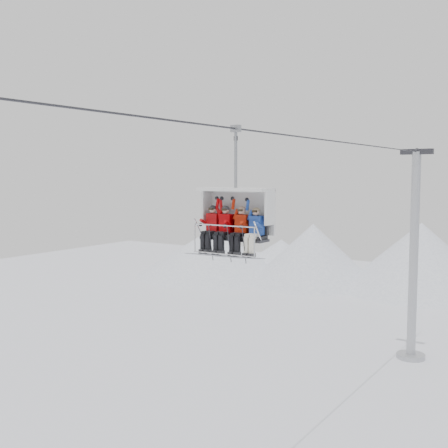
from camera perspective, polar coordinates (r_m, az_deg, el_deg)
The scene contains 7 objects.
lift_tower_right at distance 37.92m, azimuth 18.67°, elevation -4.46°, with size 2.00×1.80×13.48m.
haul_cable at distance 17.10m, azimuth 0.00°, elevation 9.82°, with size 0.06×0.06×50.00m, color #2E2E33.
chairlift_carrier at distance 17.74m, azimuth 1.40°, elevation 1.16°, with size 2.38×1.17×3.98m.
skier_far_left at distance 17.97m, azimuth -1.28°, elevation -0.28°, with size 0.41×1.69×1.63m.
skier_center_left at distance 17.69m, azimuth 0.03°, elevation -0.36°, with size 0.41×1.69×1.63m.
skier_center_right at distance 17.37m, azimuth 1.68°, elevation -0.46°, with size 0.41×1.69×1.63m.
skier_far_right at distance 17.11m, azimuth 3.14°, elevation -0.58°, with size 0.40×1.69×1.60m.
Camera 1 is at (9.37, -14.23, 11.89)m, focal length 45.00 mm.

